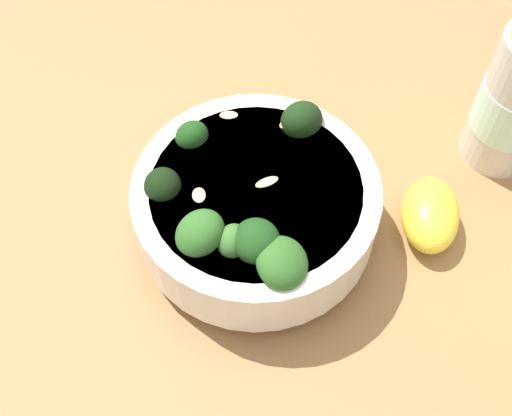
{
  "coord_description": "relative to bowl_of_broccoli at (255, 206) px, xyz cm",
  "views": [
    {
      "loc": [
        27.53,
        -5.73,
        48.14
      ],
      "look_at": [
        -1.03,
        -0.62,
        4.0
      ],
      "focal_mm": 46.05,
      "sensor_mm": 36.0,
      "label": 1
    }
  ],
  "objects": [
    {
      "name": "bowl_of_broccoli",
      "position": [
        0.0,
        0.0,
        0.0
      ],
      "size": [
        19.5,
        19.49,
        9.91
      ],
      "color": "silver",
      "rests_on": "ground_plane"
    },
    {
      "name": "lemon_wedge",
      "position": [
        1.8,
        14.55,
        -2.44
      ],
      "size": [
        8.44,
        6.8,
        4.09
      ],
      "primitive_type": "ellipsoid",
      "rotation": [
        0.0,
        0.0,
        2.83
      ],
      "color": "yellow",
      "rests_on": "ground_plane"
    },
    {
      "name": "ground_plane",
      "position": [
        0.89,
        0.73,
        -6.43
      ],
      "size": [
        71.75,
        71.75,
        3.9
      ],
      "primitive_type": "cube",
      "color": "#996D42"
    }
  ]
}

